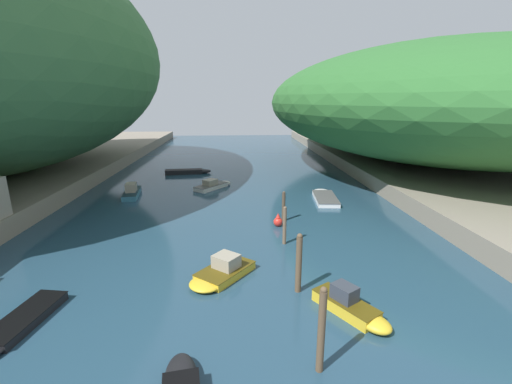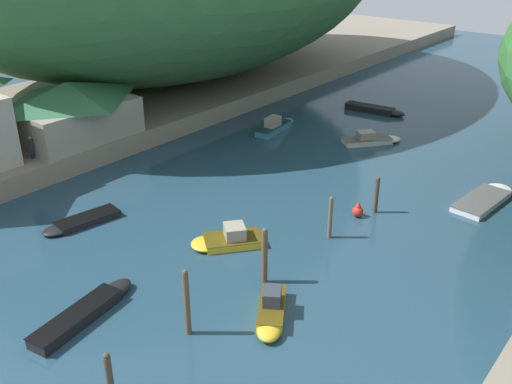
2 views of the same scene
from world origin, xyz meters
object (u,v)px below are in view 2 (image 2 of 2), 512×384
(boat_red_skiff, at_px, (377,110))
(person_on_quay, at_px, (74,131))
(boat_cabin_cruiser, at_px, (276,125))
(boat_white_cruiser, at_px, (486,198))
(boat_far_upstream, at_px, (227,239))
(boat_small_dinghy, at_px, (79,222))
(boat_moored_right, at_px, (88,309))
(person_by_boathouse, at_px, (31,146))
(boathouse_shed, at_px, (70,109))
(boat_mid_channel, at_px, (271,312))
(boat_yellow_tender, at_px, (372,139))
(channel_buoy_near, at_px, (358,211))

(boat_red_skiff, distance_m, person_on_quay, 28.79)
(boat_cabin_cruiser, xyz_separation_m, boat_white_cruiser, (19.68, -2.60, -0.20))
(boat_red_skiff, height_order, boat_white_cruiser, boat_red_skiff)
(boat_far_upstream, distance_m, boat_small_dinghy, 9.58)
(boat_moored_right, relative_size, person_by_boathouse, 3.69)
(boat_far_upstream, bearing_deg, person_on_quay, 31.91)
(person_on_quay, bearing_deg, boat_far_upstream, -111.48)
(boathouse_shed, bearing_deg, boat_mid_channel, -15.12)
(person_on_quay, bearing_deg, boat_yellow_tender, -55.46)
(channel_buoy_near, bearing_deg, boat_small_dinghy, -137.37)
(boat_mid_channel, xyz_separation_m, boat_moored_right, (-7.01, -5.24, -0.11))
(boathouse_shed, height_order, boat_red_skiff, boathouse_shed)
(boat_small_dinghy, relative_size, person_on_quay, 3.00)
(boat_cabin_cruiser, bearing_deg, boathouse_shed, -128.54)
(boat_far_upstream, xyz_separation_m, person_by_boathouse, (-17.04, -1.71, 2.20))
(boat_mid_channel, relative_size, person_by_boathouse, 2.38)
(boathouse_shed, height_order, channel_buoy_near, boathouse_shed)
(boat_white_cruiser, relative_size, person_by_boathouse, 3.73)
(boat_white_cruiser, bearing_deg, boat_red_skiff, 145.08)
(channel_buoy_near, distance_m, person_on_quay, 22.39)
(boat_cabin_cruiser, height_order, person_by_boathouse, person_by_boathouse)
(boat_yellow_tender, distance_m, boat_small_dinghy, 25.36)
(boat_mid_channel, bearing_deg, person_on_quay, -46.75)
(boat_mid_channel, distance_m, boat_moored_right, 8.75)
(boathouse_shed, xyz_separation_m, boat_white_cruiser, (28.60, 12.33, -3.64))
(boat_red_skiff, xyz_separation_m, boat_moored_right, (4.45, -37.18, 0.01))
(boat_red_skiff, xyz_separation_m, channel_buoy_near, (9.46, -20.28, 0.13))
(boat_cabin_cruiser, bearing_deg, person_on_quay, -122.96)
(boat_red_skiff, relative_size, person_on_quay, 3.64)
(boat_red_skiff, bearing_deg, boat_yellow_tender, 19.90)
(boat_cabin_cruiser, bearing_deg, boat_small_dinghy, -94.56)
(boat_white_cruiser, relative_size, boat_far_upstream, 1.44)
(boat_yellow_tender, height_order, boat_far_upstream, boat_far_upstream)
(boat_cabin_cruiser, distance_m, boat_far_upstream, 20.44)
(boat_red_skiff, relative_size, boat_white_cruiser, 0.98)
(boathouse_shed, relative_size, person_on_quay, 5.68)
(boat_red_skiff, height_order, person_by_boathouse, person_by_boathouse)
(person_on_quay, relative_size, person_by_boathouse, 1.00)
(boat_white_cruiser, xyz_separation_m, channel_buoy_near, (-5.61, -7.42, 0.20))
(boat_far_upstream, bearing_deg, channel_buoy_near, -79.13)
(boat_red_skiff, distance_m, boat_white_cruiser, 19.81)
(boathouse_shed, height_order, boat_white_cruiser, boathouse_shed)
(boat_yellow_tender, bearing_deg, person_on_quay, -92.04)
(boathouse_shed, height_order, boat_cabin_cruiser, boathouse_shed)
(boat_yellow_tender, height_order, boat_small_dinghy, boat_yellow_tender)
(channel_buoy_near, height_order, person_by_boathouse, person_by_boathouse)
(boat_moored_right, height_order, boat_white_cruiser, boat_moored_right)
(boat_small_dinghy, height_order, channel_buoy_near, channel_buoy_near)
(boat_mid_channel, height_order, boat_white_cruiser, boat_mid_channel)
(boat_red_skiff, distance_m, boat_yellow_tender, 8.65)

